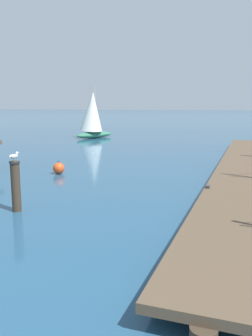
{
  "coord_description": "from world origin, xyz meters",
  "views": [
    {
      "loc": [
        4.53,
        -0.4,
        3.05
      ],
      "look_at": [
        2.15,
        8.51,
        1.4
      ],
      "focal_mm": 38.09,
      "sensor_mm": 36.0,
      "label": 1
    }
  ],
  "objects_px": {
    "mooring_buoy": "(59,168)",
    "distant_sailboat": "(92,115)",
    "mooring_piling": "(16,185)",
    "perched_seagull": "(14,156)"
  },
  "relations": [
    {
      "from": "mooring_piling",
      "to": "perched_seagull",
      "type": "height_order",
      "value": "perched_seagull"
    },
    {
      "from": "mooring_buoy",
      "to": "distant_sailboat",
      "type": "bearing_deg",
      "value": 105.07
    },
    {
      "from": "perched_seagull",
      "to": "mooring_buoy",
      "type": "height_order",
      "value": "perched_seagull"
    },
    {
      "from": "mooring_piling",
      "to": "mooring_buoy",
      "type": "xyz_separation_m",
      "value": [
        -1.28,
        5.48,
        -0.51
      ]
    },
    {
      "from": "mooring_piling",
      "to": "distant_sailboat",
      "type": "height_order",
      "value": "distant_sailboat"
    },
    {
      "from": "perched_seagull",
      "to": "distant_sailboat",
      "type": "xyz_separation_m",
      "value": [
        -5.71,
        21.95,
        0.5
      ]
    },
    {
      "from": "mooring_piling",
      "to": "mooring_buoy",
      "type": "height_order",
      "value": "mooring_piling"
    },
    {
      "from": "perched_seagull",
      "to": "mooring_piling",
      "type": "bearing_deg",
      "value": 74.7
    },
    {
      "from": "mooring_buoy",
      "to": "distant_sailboat",
      "type": "xyz_separation_m",
      "value": [
        -4.43,
        16.46,
        1.85
      ]
    },
    {
      "from": "mooring_piling",
      "to": "distant_sailboat",
      "type": "bearing_deg",
      "value": 104.6
    }
  ]
}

